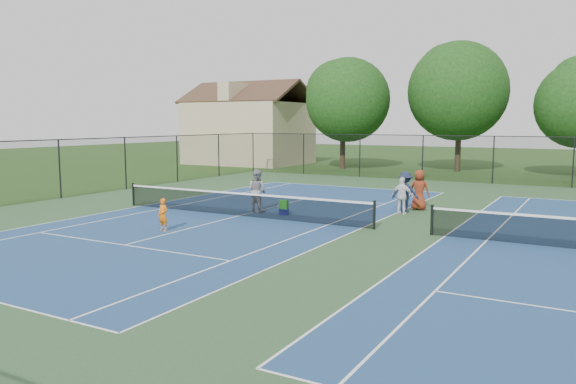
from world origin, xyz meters
The scene contains 14 objects.
ground centered at (0.00, 0.00, 0.00)m, with size 140.00×140.00×0.00m, color #234716.
court_pad centered at (0.00, 0.00, 0.00)m, with size 36.00×36.00×0.01m, color #2B4D2B.
tennis_court_left centered at (-7.00, 0.00, 0.10)m, with size 12.00×23.83×1.07m.
perimeter_fence centered at (0.00, 0.00, 1.60)m, with size 36.08×36.08×3.02m.
tree_back_a centered at (-13.00, 24.00, 6.04)m, with size 6.80×6.80×9.15m.
tree_back_b centered at (-4.00, 26.00, 6.60)m, with size 7.60×7.60×10.03m.
clapboard_house centered at (-23.00, 25.00, 3.09)m, with size 10.80×8.10×7.65m.
child_player centered at (-7.55, -3.97, 0.59)m, with size 0.43×0.28×1.18m, color orange.
instructor centered at (-6.92, 1.30, 0.93)m, with size 0.90×0.70×1.85m, color gray.
bystander_a centered at (-1.23, 3.73, 0.79)m, with size 0.93×0.39×1.59m, color white.
bystander_b centered at (-1.29, 4.32, 0.89)m, with size 1.15×0.66×1.77m, color #1A223B.
bystander_c centered at (-0.96, 5.30, 0.90)m, with size 0.88×0.57×1.80m, color maroon.
ball_crate centered at (-5.48, 1.11, 0.14)m, with size 0.37×0.27×0.27m, color navy.
ball_hopper centered at (-5.48, 1.11, 0.46)m, with size 0.34×0.26×0.38m, color #239E1B.
Camera 1 is at (6.11, -19.01, 3.90)m, focal length 35.00 mm.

